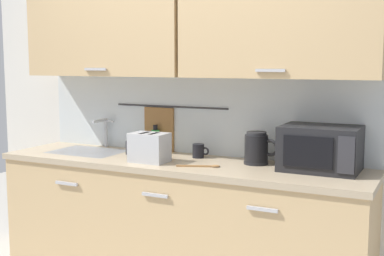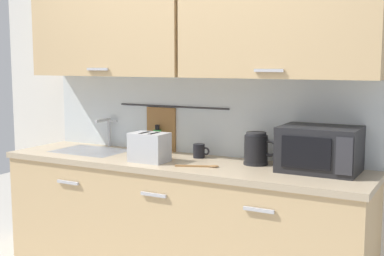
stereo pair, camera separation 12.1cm
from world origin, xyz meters
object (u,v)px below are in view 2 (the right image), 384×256
(mug_by_kettle, at_px, (199,151))
(microwave, at_px, (320,149))
(electric_kettle, at_px, (257,149))
(dish_soap_bottle, at_px, (157,140))
(mug_near_sink, at_px, (133,147))
(toaster, at_px, (149,147))
(wooden_spoon, at_px, (202,166))

(mug_by_kettle, bearing_deg, microwave, -3.45)
(electric_kettle, height_order, dish_soap_bottle, electric_kettle)
(microwave, xyz_separation_m, dish_soap_bottle, (-1.22, 0.12, -0.05))
(dish_soap_bottle, relative_size, mug_by_kettle, 1.63)
(mug_near_sink, xyz_separation_m, toaster, (0.26, -0.18, 0.05))
(microwave, bearing_deg, mug_near_sink, -178.17)
(microwave, distance_m, wooden_spoon, 0.72)
(electric_kettle, relative_size, mug_by_kettle, 1.89)
(dish_soap_bottle, bearing_deg, mug_by_kettle, -10.97)
(dish_soap_bottle, height_order, mug_near_sink, dish_soap_bottle)
(toaster, xyz_separation_m, mug_by_kettle, (0.23, 0.28, -0.05))
(electric_kettle, xyz_separation_m, mug_near_sink, (-0.91, -0.06, -0.05))
(electric_kettle, bearing_deg, toaster, -159.63)
(electric_kettle, distance_m, dish_soap_bottle, 0.82)
(electric_kettle, height_order, mug_near_sink, electric_kettle)
(microwave, relative_size, electric_kettle, 2.03)
(mug_near_sink, distance_m, toaster, 0.32)
(toaster, bearing_deg, mug_near_sink, 144.51)
(dish_soap_bottle, relative_size, toaster, 0.77)
(microwave, relative_size, mug_near_sink, 3.83)
(dish_soap_bottle, bearing_deg, microwave, -5.85)
(electric_kettle, relative_size, toaster, 0.89)
(toaster, height_order, mug_by_kettle, toaster)
(mug_near_sink, relative_size, mug_by_kettle, 1.00)
(electric_kettle, bearing_deg, dish_soap_bottle, 172.45)
(mug_near_sink, bearing_deg, electric_kettle, 3.71)
(electric_kettle, xyz_separation_m, mug_by_kettle, (-0.43, 0.03, -0.05))
(toaster, bearing_deg, electric_kettle, 20.37)
(mug_near_sink, relative_size, wooden_spoon, 0.45)
(electric_kettle, bearing_deg, mug_near_sink, -176.29)
(electric_kettle, height_order, wooden_spoon, electric_kettle)
(mug_by_kettle, relative_size, wooden_spoon, 0.45)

